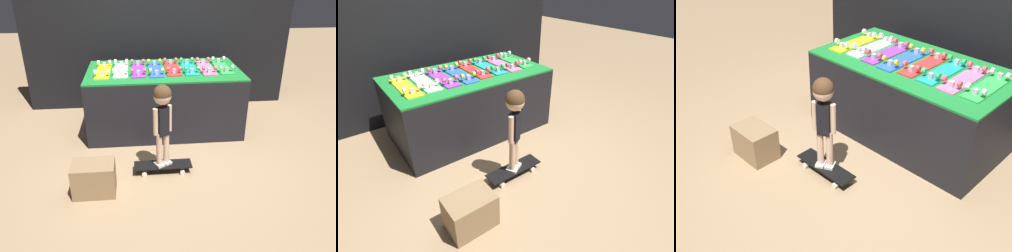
{
  "view_description": "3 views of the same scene",
  "coord_description": "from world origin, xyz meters",
  "views": [
    {
      "loc": [
        -0.35,
        -3.33,
        1.96
      ],
      "look_at": [
        -0.03,
        -0.17,
        0.41
      ],
      "focal_mm": 35.0,
      "sensor_mm": 36.0,
      "label": 1
    },
    {
      "loc": [
        -1.44,
        -2.08,
        1.86
      ],
      "look_at": [
        -0.04,
        -0.2,
        0.47
      ],
      "focal_mm": 28.0,
      "sensor_mm": 36.0,
      "label": 2
    },
    {
      "loc": [
        1.99,
        -2.29,
        2.32
      ],
      "look_at": [
        -0.08,
        -0.22,
        0.44
      ],
      "focal_mm": 42.0,
      "sensor_mm": 36.0,
      "label": 3
    }
  ],
  "objects": [
    {
      "name": "skateboard_blue_on_rack",
      "position": [
        -0.11,
        0.63,
        0.81
      ],
      "size": [
        0.18,
        0.64,
        0.09
      ],
      "color": "blue",
      "rests_on": "display_rack"
    },
    {
      "name": "skateboard_red_on_rack",
      "position": [
        0.11,
        0.67,
        0.81
      ],
      "size": [
        0.18,
        0.64,
        0.09
      ],
      "color": "red",
      "rests_on": "display_rack"
    },
    {
      "name": "back_wall",
      "position": [
        0.0,
        1.47,
        1.23
      ],
      "size": [
        3.87,
        0.1,
        2.45
      ],
      "color": "black",
      "rests_on": "ground_plane"
    },
    {
      "name": "storage_box",
      "position": [
        -0.79,
        -0.71,
        0.16
      ],
      "size": [
        0.4,
        0.28,
        0.32
      ],
      "color": "#8E704C",
      "rests_on": "ground_plane"
    },
    {
      "name": "display_rack",
      "position": [
        0.0,
        0.66,
        0.4
      ],
      "size": [
        1.91,
        1.03,
        0.79
      ],
      "color": "black",
      "rests_on": "ground_plane"
    },
    {
      "name": "skateboard_green_on_rack",
      "position": [
        0.75,
        0.68,
        0.81
      ],
      "size": [
        0.18,
        0.64,
        0.09
      ],
      "color": "green",
      "rests_on": "display_rack"
    },
    {
      "name": "child",
      "position": [
        -0.11,
        -0.43,
        0.7
      ],
      "size": [
        0.2,
        0.18,
        0.87
      ],
      "rotation": [
        0.0,
        0.0,
        0.49
      ],
      "color": "silver",
      "rests_on": "skateboard_on_floor"
    },
    {
      "name": "ground_plane",
      "position": [
        0.0,
        0.0,
        0.0
      ],
      "size": [
        16.0,
        16.0,
        0.0
      ],
      "primitive_type": "plane",
      "color": "#9E7F5B"
    },
    {
      "name": "skateboard_white_on_rack",
      "position": [
        -0.53,
        0.67,
        0.81
      ],
      "size": [
        0.18,
        0.64,
        0.09
      ],
      "color": "white",
      "rests_on": "display_rack"
    },
    {
      "name": "skateboard_yellow_on_rack",
      "position": [
        -0.75,
        0.63,
        0.81
      ],
      "size": [
        0.18,
        0.64,
        0.09
      ],
      "color": "yellow",
      "rests_on": "display_rack"
    },
    {
      "name": "skateboard_on_floor",
      "position": [
        -0.11,
        -0.43,
        0.07
      ],
      "size": [
        0.6,
        0.18,
        0.09
      ],
      "color": "black",
      "rests_on": "ground_plane"
    },
    {
      "name": "skateboard_purple_on_rack",
      "position": [
        -0.32,
        0.65,
        0.81
      ],
      "size": [
        0.18,
        0.64,
        0.09
      ],
      "color": "purple",
      "rests_on": "display_rack"
    },
    {
      "name": "skateboard_teal_on_rack",
      "position": [
        0.32,
        0.67,
        0.81
      ],
      "size": [
        0.18,
        0.64,
        0.09
      ],
      "color": "teal",
      "rests_on": "display_rack"
    },
    {
      "name": "skateboard_pink_on_rack",
      "position": [
        0.53,
        0.66,
        0.81
      ],
      "size": [
        0.18,
        0.64,
        0.09
      ],
      "color": "pink",
      "rests_on": "display_rack"
    }
  ]
}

